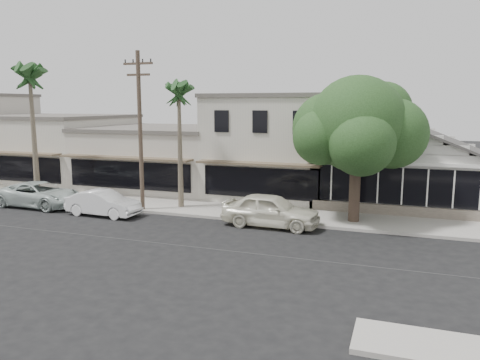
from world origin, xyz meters
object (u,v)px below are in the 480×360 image
at_px(utility_pole, 140,128).
at_px(shade_tree, 356,127).
at_px(car_2, 40,194).
at_px(car_0, 271,210).
at_px(car_1, 103,203).

height_order(utility_pole, shade_tree, utility_pole).
height_order(car_2, shade_tree, shade_tree).
bearing_deg(car_0, shade_tree, -58.19).
height_order(car_0, car_2, car_0).
height_order(car_1, shade_tree, shade_tree).
xyz_separation_m(car_1, shade_tree, (13.20, 3.01, 4.26)).
xyz_separation_m(car_0, car_2, (-14.37, -0.16, -0.10)).
distance_m(utility_pole, shade_tree, 11.75).
height_order(utility_pole, car_2, utility_pole).
height_order(car_0, car_1, car_0).
bearing_deg(utility_pole, car_2, -172.15).
bearing_deg(car_1, utility_pole, -42.32).
relative_size(utility_pole, car_0, 1.82).
distance_m(car_1, car_2, 5.04).
distance_m(car_0, car_1, 9.41).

